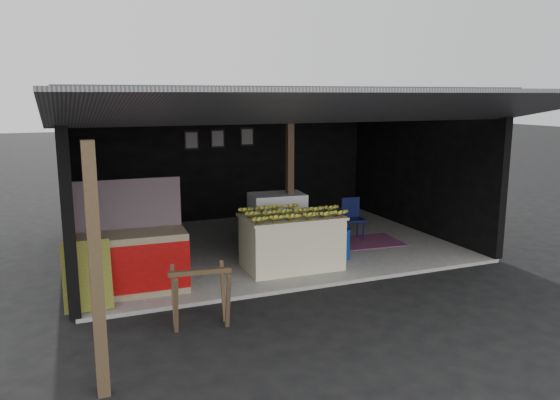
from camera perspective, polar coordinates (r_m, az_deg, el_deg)
name	(u,v)px	position (r m, az deg, el deg)	size (l,w,h in m)	color
ground	(320,288)	(8.44, 4.22, -9.19)	(80.00, 80.00, 0.00)	black
concrete_slab	(263,245)	(10.62, -1.77, -4.75)	(7.00, 5.00, 0.06)	gray
shophouse	(257,137)	(10.55, -2.43, 6.58)	(7.40, 7.29, 3.02)	black
banana_table	(292,241)	(9.07, 1.21, -4.36)	(1.64, 1.03, 0.89)	silver
banana_pile	(292,210)	(8.94, 1.23, -1.07)	(1.49, 0.90, 0.18)	yellow
white_crate	(277,222)	(10.01, -0.29, -2.36)	(1.01, 0.73, 1.08)	white
neighbor_stall	(131,259)	(8.25, -15.28, -6.01)	(1.60, 0.76, 1.63)	#998466
green_signboard	(87,276)	(7.75, -19.51, -7.50)	(0.63, 0.04, 0.94)	black
sawhorse	(200,291)	(6.97, -8.32, -9.44)	(0.78, 0.75, 0.77)	brown
water_barrel	(340,244)	(9.65, 6.29, -4.64)	(0.35, 0.35, 0.52)	navy
plastic_chair	(352,215)	(10.96, 7.53, -1.58)	(0.43, 0.43, 0.83)	#0A113C
magenta_rug	(362,242)	(10.84, 8.52, -4.36)	(1.50, 1.00, 0.01)	#761A50
picture_frames	(219,138)	(12.49, -6.39, 6.41)	(1.62, 0.04, 0.46)	black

